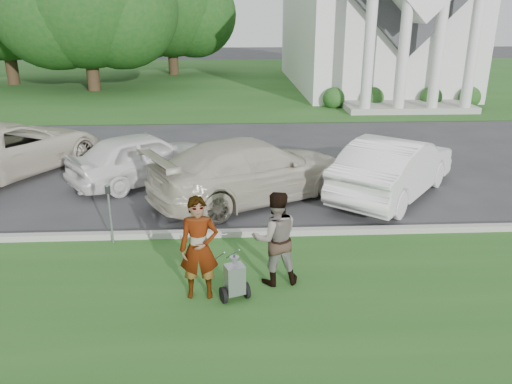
{
  "coord_description": "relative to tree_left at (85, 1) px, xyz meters",
  "views": [
    {
      "loc": [
        0.33,
        -9.27,
        4.6
      ],
      "look_at": [
        0.79,
        0.0,
        1.22
      ],
      "focal_mm": 35.0,
      "sensor_mm": 36.0,
      "label": 1
    }
  ],
  "objects": [
    {
      "name": "grass_strip",
      "position": [
        8.01,
        -24.99,
        -5.11
      ],
      "size": [
        80.0,
        7.0,
        0.01
      ],
      "primitive_type": "cube",
      "color": "#23521C",
      "rests_on": "ground"
    },
    {
      "name": "tree_left",
      "position": [
        0.0,
        0.0,
        0.0
      ],
      "size": [
        10.63,
        8.4,
        9.71
      ],
      "color": "#332316",
      "rests_on": "ground"
    },
    {
      "name": "parking_meter_near",
      "position": [
        5.82,
        -21.67,
        -4.29
      ],
      "size": [
        0.09,
        0.09,
        1.31
      ],
      "color": "#95989D",
      "rests_on": "ground"
    },
    {
      "name": "person_left",
      "position": [
        7.77,
        -23.8,
        -4.22
      ],
      "size": [
        0.65,
        0.43,
        1.79
      ],
      "primitive_type": "imported",
      "rotation": [
        0.0,
        0.0,
        -0.0
      ],
      "color": "#999999",
      "rests_on": "ground"
    },
    {
      "name": "car_b",
      "position": [
        5.87,
        -17.59,
        -4.39
      ],
      "size": [
        4.41,
        3.88,
        1.44
      ],
      "primitive_type": "imported",
      "rotation": [
        0.0,
        0.0,
        2.21
      ],
      "color": "white",
      "rests_on": "ground"
    },
    {
      "name": "striping_cart",
      "position": [
        8.35,
        -23.94,
        -4.73
      ],
      "size": [
        0.68,
        1.01,
        0.88
      ],
      "rotation": [
        0.0,
        0.0,
        0.34
      ],
      "color": "black",
      "rests_on": "ground"
    },
    {
      "name": "person_right",
      "position": [
        9.07,
        -23.4,
        -4.25
      ],
      "size": [
        0.91,
        0.75,
        1.72
      ],
      "primitive_type": "imported",
      "rotation": [
        0.0,
        0.0,
        3.27
      ],
      "color": "#999999",
      "rests_on": "ground"
    },
    {
      "name": "church_lawn",
      "position": [
        8.01,
        5.01,
        -5.11
      ],
      "size": [
        80.0,
        30.0,
        0.01
      ],
      "primitive_type": "cube",
      "color": "#23521C",
      "rests_on": "ground"
    },
    {
      "name": "ground",
      "position": [
        8.01,
        -21.99,
        -5.11
      ],
      "size": [
        120.0,
        120.0,
        0.0
      ],
      "primitive_type": "plane",
      "color": "#333335",
      "rests_on": "ground"
    },
    {
      "name": "car_c",
      "position": [
        8.87,
        -19.15,
        -4.32
      ],
      "size": [
        5.81,
        4.53,
        1.57
      ],
      "primitive_type": "imported",
      "rotation": [
        0.0,
        0.0,
        2.07
      ],
      "color": "beige",
      "rests_on": "ground"
    },
    {
      "name": "car_a",
      "position": [
        1.82,
        -16.56,
        -4.34
      ],
      "size": [
        4.92,
        6.07,
        1.54
      ],
      "primitive_type": "imported",
      "rotation": [
        0.0,
        0.0,
        2.63
      ],
      "color": "beige",
      "rests_on": "ground"
    },
    {
      "name": "curb",
      "position": [
        8.01,
        -21.44,
        -5.04
      ],
      "size": [
        80.0,
        0.18,
        0.15
      ],
      "primitive_type": "cube",
      "color": "#9E9E93",
      "rests_on": "ground"
    },
    {
      "name": "car_d",
      "position": [
        12.55,
        -19.06,
        -4.33
      ],
      "size": [
        4.28,
        4.75,
        1.57
      ],
      "primitive_type": "imported",
      "rotation": [
        0.0,
        0.0,
        2.46
      ],
      "color": "white",
      "rests_on": "ground"
    },
    {
      "name": "tree_back",
      "position": [
        4.0,
        8.0,
        -0.38
      ],
      "size": [
        9.61,
        7.6,
        8.89
      ],
      "color": "#332316",
      "rests_on": "ground"
    }
  ]
}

